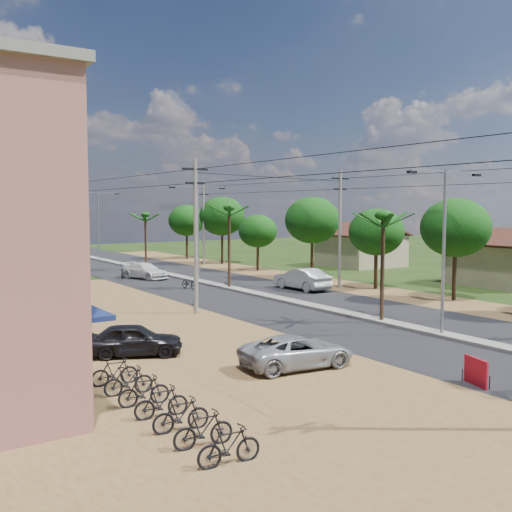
{
  "coord_description": "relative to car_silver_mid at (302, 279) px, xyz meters",
  "views": [
    {
      "loc": [
        -23.05,
        -18.83,
        6.22
      ],
      "look_at": [
        -1.41,
        14.16,
        3.0
      ],
      "focal_mm": 42.0,
      "sensor_mm": 36.0,
      "label": 1
    }
  ],
  "objects": [
    {
      "name": "streetlight_far",
      "position": [
        -4.29,
        33.43,
        3.97
      ],
      "size": [
        5.1,
        0.18,
        8.0
      ],
      "color": "gray",
      "rests_on": "ground"
    },
    {
      "name": "palm_median_far",
      "position": [
        -4.29,
        19.43,
        4.45
      ],
      "size": [
        2.0,
        2.0,
        5.85
      ],
      "color": "black",
      "rests_on": "ground"
    },
    {
      "name": "house_east_near",
      "position": [
        15.71,
        -6.57,
        1.58
      ],
      "size": [
        7.6,
        7.5,
        4.6
      ],
      "color": "gray",
      "rests_on": "ground"
    },
    {
      "name": "utility_pole_w_c",
      "position": [
        -11.29,
        17.43,
        3.94
      ],
      "size": [
        1.6,
        0.24,
        9.0
      ],
      "color": "#605E56",
      "rests_on": "ground"
    },
    {
      "name": "car_parked_silver",
      "position": [
        -13.54,
        -17.26,
        -0.19
      ],
      "size": [
        4.73,
        2.59,
        1.26
      ],
      "primitive_type": "imported",
      "rotation": [
        0.0,
        0.0,
        1.46
      ],
      "color": "#93969A",
      "rests_on": "ground"
    },
    {
      "name": "car_white_far",
      "position": [
        -7.11,
        13.03,
        -0.13
      ],
      "size": [
        3.25,
        5.04,
        1.36
      ],
      "primitive_type": "imported",
      "rotation": [
        0.0,
        0.0,
        0.31
      ],
      "color": "silver",
      "rests_on": "ground"
    },
    {
      "name": "tree_east_e",
      "position": [
        5.31,
        5.43,
        4.27
      ],
      "size": [
        4.8,
        4.8,
        7.14
      ],
      "color": "black",
      "rests_on": "ground"
    },
    {
      "name": "dirt_lot_west",
      "position": [
        -19.29,
        -8.57,
        -0.8
      ],
      "size": [
        18.0,
        46.0,
        0.04
      ],
      "primitive_type": "cube",
      "color": "brown",
      "rests_on": "ground"
    },
    {
      "name": "streetlight_near",
      "position": [
        -4.29,
        -16.57,
        3.97
      ],
      "size": [
        5.1,
        0.18,
        8.0
      ],
      "color": "gray",
      "rests_on": "ground"
    },
    {
      "name": "car_parked_dark",
      "position": [
        -18.13,
        -12.07,
        -0.13
      ],
      "size": [
        4.31,
        3.14,
        1.36
      ],
      "primitive_type": "imported",
      "rotation": [
        0.0,
        0.0,
        1.14
      ],
      "color": "black",
      "rests_on": "ground"
    },
    {
      "name": "tree_east_d",
      "position": [
        5.11,
        -2.57,
        3.52
      ],
      "size": [
        4.2,
        4.2,
        6.13
      ],
      "color": "black",
      "rests_on": "ground"
    },
    {
      "name": "streetlight_mid",
      "position": [
        -4.29,
        8.43,
        3.97
      ],
      "size": [
        5.1,
        0.18,
        8.0
      ],
      "color": "gray",
      "rests_on": "ground"
    },
    {
      "name": "palm_median_mid",
      "position": [
        -4.29,
        3.43,
        5.09
      ],
      "size": [
        2.0,
        2.0,
        6.55
      ],
      "color": "black",
      "rests_on": "ground"
    },
    {
      "name": "house_east_far",
      "position": [
        16.71,
        11.43,
        1.58
      ],
      "size": [
        7.6,
        7.5,
        4.6
      ],
      "color": "gray",
      "rests_on": "ground"
    },
    {
      "name": "palm_median_near",
      "position": [
        -4.29,
        -12.57,
        4.72
      ],
      "size": [
        2.0,
        2.0,
        6.15
      ],
      "color": "black",
      "rests_on": "ground"
    },
    {
      "name": "moto_rider_west_b",
      "position": [
        -8.95,
        13.59,
        -0.32
      ],
      "size": [
        0.93,
        1.72,
        1.0
      ],
      "primitive_type": "imported",
      "rotation": [
        0.0,
        0.0,
        -0.3
      ],
      "color": "black",
      "rests_on": "ground"
    },
    {
      "name": "utility_pole_e_c",
      "position": [
        3.21,
        21.43,
        3.94
      ],
      "size": [
        1.6,
        0.24,
        9.0
      ],
      "color": "#605E56",
      "rests_on": "ground"
    },
    {
      "name": "tree_east_f",
      "position": [
        4.91,
        13.43,
        3.07
      ],
      "size": [
        3.8,
        3.8,
        5.52
      ],
      "color": "black",
      "rests_on": "ground"
    },
    {
      "name": "tree_east_h",
      "position": [
        5.21,
        29.43,
        3.82
      ],
      "size": [
        4.4,
        4.4,
        6.52
      ],
      "color": "black",
      "rests_on": "ground"
    },
    {
      "name": "tree_east_g",
      "position": [
        5.51,
        21.43,
        4.43
      ],
      "size": [
        5.0,
        5.0,
        7.38
      ],
      "color": "black",
      "rests_on": "ground"
    },
    {
      "name": "road",
      "position": [
        -4.29,
        -1.57,
        -0.79
      ],
      "size": [
        12.0,
        110.0,
        0.04
      ],
      "primitive_type": "cube",
      "color": "black",
      "rests_on": "ground"
    },
    {
      "name": "car_silver_mid",
      "position": [
        0.0,
        0.0,
        0.0
      ],
      "size": [
        1.95,
        5.02,
        1.63
      ],
      "primitive_type": "imported",
      "rotation": [
        0.0,
        0.0,
        3.19
      ],
      "color": "#93969A",
      "rests_on": "ground"
    },
    {
      "name": "dirt_shoulder_east",
      "position": [
        4.21,
        -1.57,
        -0.8
      ],
      "size": [
        5.0,
        90.0,
        0.03
      ],
      "primitive_type": "cube",
      "color": "brown",
      "rests_on": "ground"
    },
    {
      "name": "utility_pole_e_b",
      "position": [
        3.21,
        -0.57,
        3.94
      ],
      "size": [
        1.6,
        0.24,
        9.0
      ],
      "color": "#605E56",
      "rests_on": "ground"
    },
    {
      "name": "median",
      "position": [
        -4.29,
        1.43,
        -0.72
      ],
      "size": [
        1.0,
        90.0,
        0.18
      ],
      "primitive_type": "cube",
      "color": "#605E56",
      "rests_on": "ground"
    },
    {
      "name": "moto_rider_west_a",
      "position": [
        -6.93,
        4.95,
        -0.34
      ],
      "size": [
        0.83,
        1.88,
        0.96
      ],
      "primitive_type": "imported",
      "rotation": [
        0.0,
        0.0,
        0.11
      ],
      "color": "black",
      "rests_on": "ground"
    },
    {
      "name": "parked_scooter_row",
      "position": [
        -20.25,
        -19.5,
        -0.31
      ],
      "size": [
        1.7,
        8.44,
        1.0
      ],
      "color": "black",
      "rests_on": "ground"
    },
    {
      "name": "roadside_sign",
      "position": [
        -9.79,
        -22.57,
        -0.31
      ],
      "size": [
        0.42,
        1.19,
        1.01
      ],
      "rotation": [
        0.0,
        0.0,
        -0.29
      ],
      "color": "maroon",
      "rests_on": "ground"
    },
    {
      "name": "utility_pole_w_d",
      "position": [
        -11.29,
        38.43,
        3.94
      ],
      "size": [
        1.6,
        0.24,
        9.0
      ],
      "color": "#605E56",
      "rests_on": "ground"
    },
    {
      "name": "tree_east_c",
      "position": [
        5.41,
        -9.57,
        4.05
      ],
      "size": [
        4.6,
        4.6,
        6.83
      ],
      "color": "black",
      "rests_on": "ground"
    },
    {
      "name": "utility_pole_w_b",
      "position": [
        -11.29,
        -4.57,
        3.94
      ],
      "size": [
        1.6,
        0.24,
        9.0
      ],
      "color": "#605E56",
      "rests_on": "ground"
    },
    {
      "name": "ground",
      "position": [
        -4.29,
        -16.57,
        -0.81
      ],
      "size": [
        160.0,
        160.0,
        0.0
      ],
      "primitive_type": "plane",
      "color": "black",
      "rests_on": "ground"
    }
  ]
}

